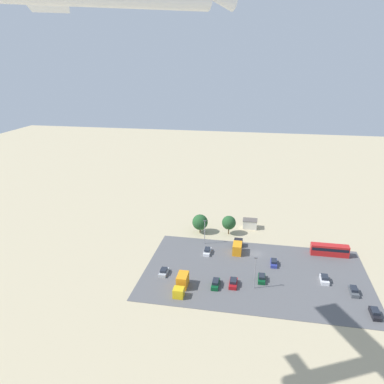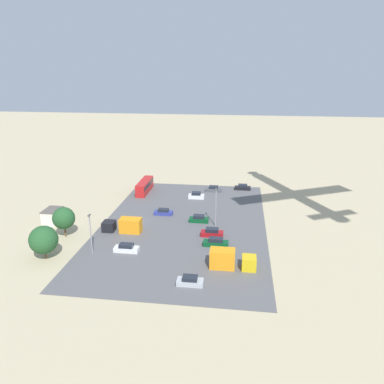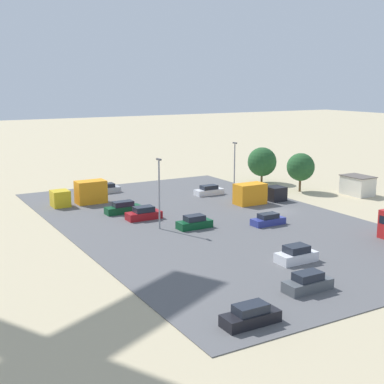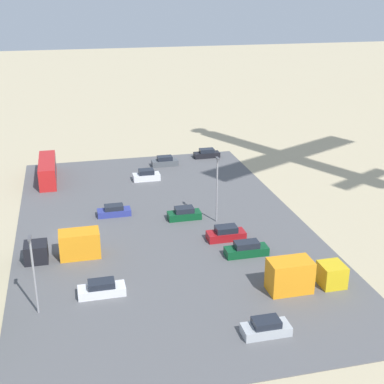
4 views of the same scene
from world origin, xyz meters
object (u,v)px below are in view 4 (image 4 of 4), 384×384
(parked_car_3, at_px, (184,214))
(parked_truck_0, at_px, (302,275))
(bus, at_px, (48,170))
(parked_car_4, at_px, (226,234))
(parked_car_5, at_px, (102,289))
(parked_car_6, at_px, (246,249))
(parked_car_8, at_px, (146,176))
(parked_car_1, at_px, (207,154))
(parked_car_7, at_px, (114,211))
(parked_truck_1, at_px, (67,246))
(parked_car_2, at_px, (165,162))
(parked_car_0, at_px, (266,328))

(parked_car_3, relative_size, parked_truck_0, 0.54)
(bus, height_order, parked_car_4, bus)
(parked_car_5, xyz_separation_m, parked_car_6, (-4.45, 16.15, 0.06))
(parked_truck_0, bearing_deg, parked_car_8, -164.11)
(parked_car_3, relative_size, parked_car_5, 0.93)
(parked_car_1, bearing_deg, bus, -78.12)
(bus, bearing_deg, parked_car_3, -47.92)
(parked_car_6, relative_size, parked_car_7, 1.12)
(parked_truck_1, bearing_deg, parked_car_2, -29.41)
(parked_car_3, xyz_separation_m, parked_car_5, (15.58, -11.64, -0.04))
(parked_car_4, bearing_deg, parked_truck_0, -162.02)
(parked_car_3, xyz_separation_m, parked_truck_1, (7.14, -14.61, 0.70))
(parked_car_7, xyz_separation_m, parked_truck_1, (10.30, -6.03, 0.76))
(parked_car_3, height_order, parked_car_6, parked_car_6)
(parked_car_2, xyz_separation_m, parked_truck_1, (28.75, -16.21, 0.68))
(parked_car_5, height_order, parked_car_8, parked_car_8)
(parked_car_3, height_order, parked_truck_1, parked_truck_1)
(parked_car_0, bearing_deg, parked_car_7, 19.60)
(parked_car_1, relative_size, parked_car_8, 1.08)
(parked_car_7, distance_m, parked_car_8, 13.78)
(parked_car_5, bearing_deg, parked_car_2, 160.40)
(parked_car_1, distance_m, parked_car_4, 31.81)
(parked_truck_0, bearing_deg, parked_car_7, -144.26)
(parked_car_2, distance_m, parked_car_6, 32.87)
(bus, relative_size, parked_car_1, 2.37)
(parked_car_0, bearing_deg, parked_car_6, -12.26)
(parked_car_2, bearing_deg, parked_car_8, -33.33)
(parked_car_6, bearing_deg, bus, -144.33)
(parked_car_0, bearing_deg, parked_truck_1, 41.88)
(parked_car_1, distance_m, parked_truck_0, 43.49)
(parked_car_2, xyz_separation_m, parked_car_8, (6.12, -4.02, 0.02))
(parked_car_3, xyz_separation_m, parked_truck_0, (19.07, 7.41, 0.84))
(parked_car_1, relative_size, parked_truck_0, 0.57)
(parked_truck_1, bearing_deg, parked_truck_0, -118.44)
(bus, relative_size, parked_car_7, 2.45)
(bus, height_order, parked_car_1, bus)
(parked_car_6, bearing_deg, parked_truck_0, 20.10)
(parked_car_6, relative_size, parked_car_8, 1.18)
(parked_car_2, xyz_separation_m, parked_car_7, (18.45, -10.18, -0.08))
(parked_car_4, bearing_deg, parked_car_8, 14.73)
(parked_car_2, distance_m, parked_car_7, 21.07)
(parked_car_8, bearing_deg, parked_car_1, 126.74)
(parked_car_8, xyz_separation_m, parked_truck_1, (22.63, -12.18, 0.66))
(parked_car_1, height_order, parked_car_3, parked_car_3)
(parked_car_7, height_order, parked_truck_0, parked_truck_0)
(parked_car_1, xyz_separation_m, parked_truck_1, (31.51, -24.08, 0.72))
(parked_car_0, xyz_separation_m, parked_car_3, (-25.09, -1.48, 0.06))
(parked_car_4, relative_size, parked_car_5, 0.99)
(bus, relative_size, parked_car_6, 2.18)
(parked_truck_0, bearing_deg, parked_car_3, -158.76)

